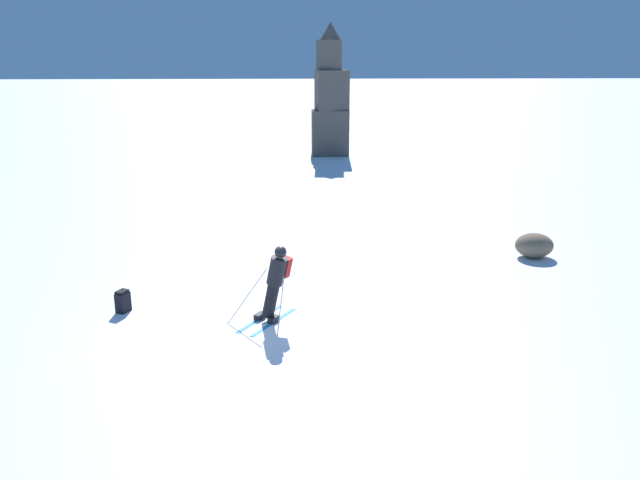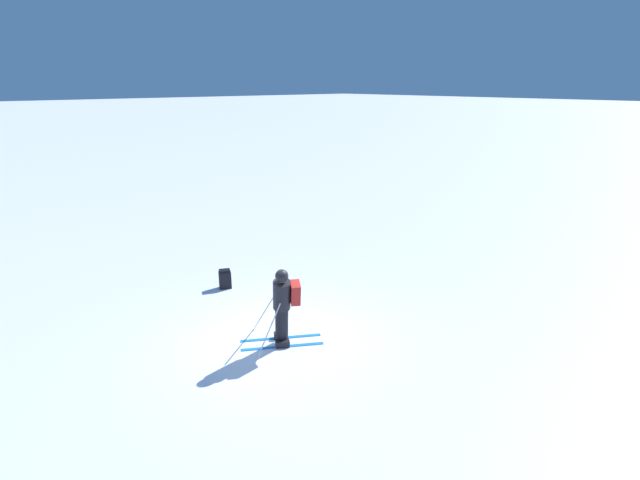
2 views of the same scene
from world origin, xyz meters
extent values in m
plane|color=white|center=(0.00, 0.00, 0.00)|extent=(300.00, 300.00, 0.00)
cube|color=#1E7AC6|center=(0.05, 0.10, 0.01)|extent=(0.96, 1.45, 0.01)
cube|color=#1E7AC6|center=(0.36, -0.10, 0.01)|extent=(0.96, 1.45, 0.01)
cube|color=black|center=(0.05, 0.10, 0.07)|extent=(0.27, 0.31, 0.12)
cube|color=black|center=(0.36, -0.10, 0.07)|extent=(0.27, 0.31, 0.12)
cylinder|color=black|center=(0.31, -0.06, 0.51)|extent=(0.51, 0.45, 0.82)
cylinder|color=black|center=(0.44, -0.15, 1.18)|extent=(0.58, 0.54, 0.67)
sphere|color=tan|center=(0.53, -0.20, 1.58)|extent=(0.34, 0.33, 0.27)
sphere|color=black|center=(0.53, -0.21, 1.61)|extent=(0.39, 0.38, 0.31)
cube|color=#AD231E|center=(0.59, 0.07, 1.21)|extent=(0.41, 0.35, 0.49)
cylinder|color=#B7B7BC|center=(-0.20, -0.10, 0.60)|extent=(0.87, 0.08, 1.22)
cylinder|color=#B7B7BC|center=(0.52, -0.55, 0.55)|extent=(0.18, 0.53, 1.11)
cube|color=#4C4742|center=(3.07, 23.53, 1.27)|extent=(2.07, 1.76, 2.55)
cube|color=#4C4742|center=(3.15, 23.46, 3.64)|extent=(1.92, 1.76, 2.19)
cube|color=#4C4742|center=(3.00, 23.57, 5.54)|extent=(1.51, 1.45, 1.60)
cone|color=#4C4742|center=(3.07, 23.53, 6.81)|extent=(1.24, 1.24, 0.95)
cube|color=black|center=(-3.00, 0.65, 0.22)|extent=(0.33, 0.36, 0.44)
cube|color=black|center=(-3.00, 0.65, 0.47)|extent=(0.29, 0.33, 0.06)
ellipsoid|color=#7A664C|center=(7.62, 4.09, 0.35)|extent=(1.06, 0.90, 0.69)
camera|label=1|loc=(0.76, -12.43, 5.47)|focal=35.00mm
camera|label=2|loc=(7.46, -5.47, 5.09)|focal=28.00mm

